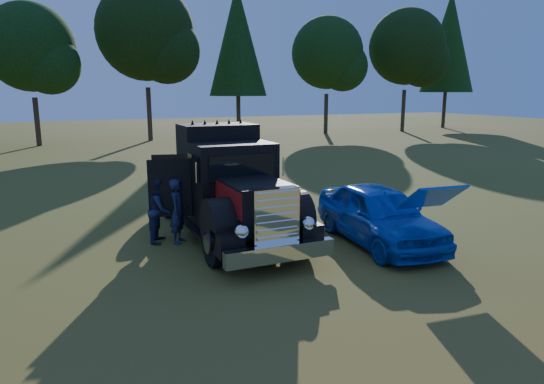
{
  "coord_description": "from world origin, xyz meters",
  "views": [
    {
      "loc": [
        -2.86,
        -9.1,
        3.93
      ],
      "look_at": [
        1.95,
        1.69,
        1.44
      ],
      "focal_mm": 32.0,
      "sensor_mm": 36.0,
      "label": 1
    }
  ],
  "objects": [
    {
      "name": "hotrod_coupe",
      "position": [
        4.64,
        0.88,
        0.77
      ],
      "size": [
        2.22,
        4.65,
        1.89
      ],
      "color": "#0833B4",
      "rests_on": "ground"
    },
    {
      "name": "ground",
      "position": [
        0.0,
        0.0,
        0.0
      ],
      "size": [
        120.0,
        120.0,
        0.0
      ],
      "primitive_type": "plane",
      "color": "#3D5418",
      "rests_on": "ground"
    },
    {
      "name": "spectator_near",
      "position": [
        -0.12,
        3.04,
        0.85
      ],
      "size": [
        0.66,
        0.74,
        1.7
      ],
      "primitive_type": "imported",
      "rotation": [
        0.0,
        0.0,
        1.04
      ],
      "color": "#1B1F40",
      "rests_on": "ground"
    },
    {
      "name": "diamond_t_truck",
      "position": [
        1.27,
        3.07,
        1.28
      ],
      "size": [
        3.35,
        7.16,
        3.0
      ],
      "color": "black",
      "rests_on": "ground"
    },
    {
      "name": "spectator_far",
      "position": [
        -0.53,
        3.35,
        0.87
      ],
      "size": [
        0.95,
        1.04,
        1.74
      ],
      "primitive_type": "imported",
      "rotation": [
        0.0,
        0.0,
        1.13
      ],
      "color": "#1C2942",
      "rests_on": "ground"
    },
    {
      "name": "treeline",
      "position": [
        -1.04,
        27.27,
        7.69
      ],
      "size": [
        67.22,
        24.04,
        13.84
      ],
      "color": "#2D2116",
      "rests_on": "ground"
    }
  ]
}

